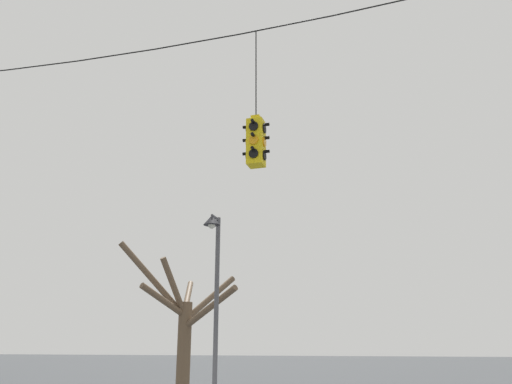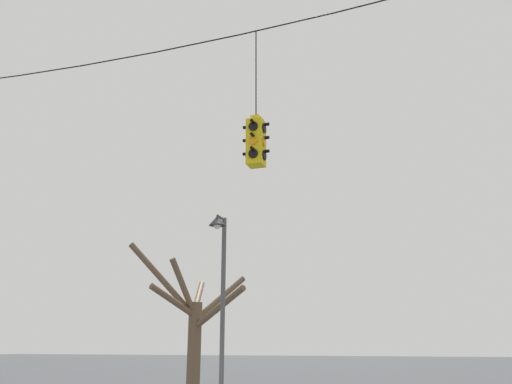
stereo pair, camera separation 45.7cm
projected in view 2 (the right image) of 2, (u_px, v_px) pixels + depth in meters
span_wire at (197, 40)px, 11.79m from camera, size 15.11×0.03×0.36m
traffic_light_near_left_pole at (256, 142)px, 10.50m from camera, size 0.58×0.58×3.25m
street_lamp at (220, 275)px, 12.94m from camera, size 0.44×0.76×5.31m
bare_tree at (193, 328)px, 15.63m from camera, size 3.90×3.43×5.13m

